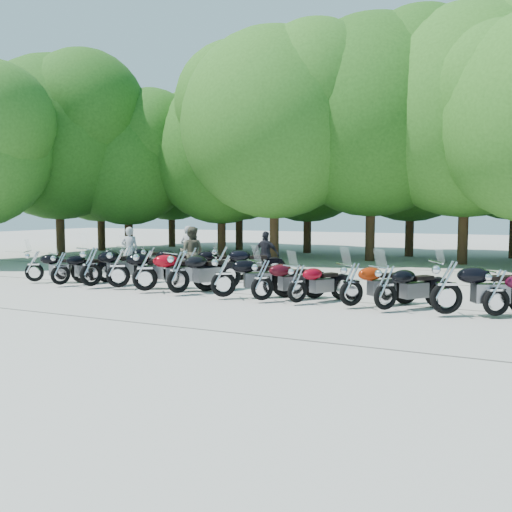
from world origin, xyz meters
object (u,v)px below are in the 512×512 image
at_px(motorcycle_4, 145,269).
at_px(rider_0, 130,250).
at_px(motorcycle_11, 447,285).
at_px(motorcycle_2, 91,265).
at_px(rider_2, 266,255).
at_px(motorcycle_15, 150,261).
at_px(motorcycle_10, 386,286).
at_px(motorcycle_6, 223,274).
at_px(motorcycle_16, 192,262).
at_px(motorcycle_0, 34,265).
at_px(rider_1, 192,253).
at_px(motorcycle_12, 497,291).
at_px(motorcycle_7, 262,279).
at_px(motorcycle_8, 297,282).
at_px(motorcycle_9, 351,283).
at_px(rider_3, 189,250).
at_px(motorcycle_17, 222,262).
at_px(motorcycle_14, 128,259).
at_px(motorcycle_3, 118,267).
at_px(motorcycle_1, 60,267).
at_px(motorcycle_5, 178,271).

relative_size(motorcycle_4, rider_0, 1.41).
bearing_deg(motorcycle_11, motorcycle_2, 61.46).
bearing_deg(rider_2, motorcycle_15, 27.15).
height_order(motorcycle_10, motorcycle_11, motorcycle_11).
distance_m(motorcycle_6, motorcycle_16, 4.07).
distance_m(motorcycle_0, motorcycle_4, 4.55).
bearing_deg(rider_1, motorcycle_11, 145.51).
bearing_deg(motorcycle_12, motorcycle_4, 57.89).
height_order(motorcycle_6, motorcycle_7, motorcycle_6).
relative_size(motorcycle_6, motorcycle_8, 1.17).
relative_size(motorcycle_6, motorcycle_11, 0.93).
bearing_deg(motorcycle_6, motorcycle_2, 52.63).
bearing_deg(motorcycle_16, motorcycle_2, 114.65).
bearing_deg(rider_1, rider_0, -16.53).
xyz_separation_m(motorcycle_7, motorcycle_11, (4.49, -0.03, 0.09)).
xyz_separation_m(rider_1, rider_2, (2.36, 1.06, -0.08)).
xyz_separation_m(motorcycle_9, motorcycle_15, (-7.75, 2.56, 0.01)).
xyz_separation_m(motorcycle_9, rider_0, (-9.38, 3.54, 0.25)).
bearing_deg(rider_3, rider_2, 171.12).
bearing_deg(motorcycle_17, motorcycle_9, -150.93).
height_order(motorcycle_14, rider_3, rider_3).
xyz_separation_m(motorcycle_9, motorcycle_14, (-8.91, 2.82, -0.00)).
height_order(motorcycle_3, rider_0, rider_0).
xyz_separation_m(motorcycle_14, rider_0, (-0.47, 0.73, 0.25)).
xyz_separation_m(motorcycle_1, rider_0, (-0.17, 3.66, 0.27)).
height_order(motorcycle_1, motorcycle_12, motorcycle_12).
xyz_separation_m(motorcycle_4, motorcycle_8, (4.65, 0.03, -0.12)).
bearing_deg(motorcycle_3, motorcycle_8, -122.30).
bearing_deg(motorcycle_10, motorcycle_4, 39.09).
distance_m(motorcycle_2, motorcycle_4, 2.05).
xyz_separation_m(motorcycle_3, motorcycle_7, (4.86, -0.26, -0.07)).
bearing_deg(motorcycle_5, motorcycle_8, -154.70).
xyz_separation_m(motorcycle_11, rider_0, (-11.58, 3.71, 0.16)).
distance_m(motorcycle_2, motorcycle_16, 3.38).
relative_size(motorcycle_1, motorcycle_7, 0.97).
bearing_deg(motorcycle_3, motorcycle_12, -120.29).
relative_size(motorcycle_3, motorcycle_8, 1.21).
height_order(motorcycle_0, motorcycle_4, motorcycle_4).
relative_size(motorcycle_4, motorcycle_17, 1.02).
bearing_deg(motorcycle_9, motorcycle_8, 45.79).
relative_size(motorcycle_7, motorcycle_16, 0.98).
height_order(motorcycle_3, motorcycle_12, motorcycle_3).
bearing_deg(motorcycle_16, motorcycle_8, -153.77).
bearing_deg(rider_0, motorcycle_7, 130.09).
bearing_deg(motorcycle_8, motorcycle_12, -145.52).
bearing_deg(motorcycle_9, rider_1, 15.73).
bearing_deg(motorcycle_6, motorcycle_7, -127.73).
bearing_deg(motorcycle_10, rider_2, -2.53).
relative_size(motorcycle_10, motorcycle_14, 0.99).
distance_m(motorcycle_15, rider_3, 2.03).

